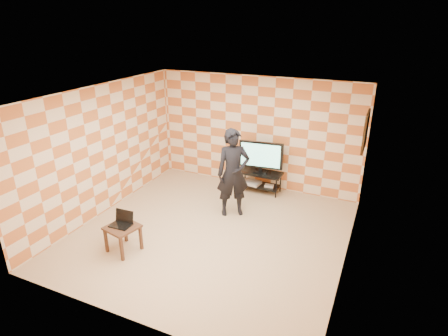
{
  "coord_description": "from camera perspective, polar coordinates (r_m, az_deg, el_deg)",
  "views": [
    {
      "loc": [
        2.82,
        -5.65,
        3.95
      ],
      "look_at": [
        0.0,
        0.6,
        1.15
      ],
      "focal_mm": 30.0,
      "sensor_mm": 36.0,
      "label": 1
    }
  ],
  "objects": [
    {
      "name": "game_console",
      "position": [
        8.97,
        6.89,
        -2.7
      ],
      "size": [
        0.22,
        0.17,
        0.05
      ],
      "primitive_type": "cube",
      "rotation": [
        0.0,
        0.0,
        0.12
      ],
      "color": "silver",
      "rests_on": "tv_stand"
    },
    {
      "name": "wall_left",
      "position": [
        8.18,
        -18.0,
        2.57
      ],
      "size": [
        0.02,
        5.0,
        2.7
      ],
      "primitive_type": "cube",
      "color": "beige",
      "rests_on": "ground"
    },
    {
      "name": "tv_stand",
      "position": [
        8.98,
        5.53,
        -1.42
      ],
      "size": [
        1.04,
        0.47,
        0.5
      ],
      "color": "black",
      "rests_on": "floor"
    },
    {
      "name": "person",
      "position": [
        7.72,
        1.4,
        -0.78
      ],
      "size": [
        0.82,
        0.75,
        1.87
      ],
      "primitive_type": "imported",
      "rotation": [
        0.0,
        0.0,
        0.58
      ],
      "color": "black",
      "rests_on": "floor"
    },
    {
      "name": "laptop",
      "position": [
        6.95,
        -15.27,
        -7.92
      ],
      "size": [
        0.38,
        0.3,
        0.24
      ],
      "color": "black",
      "rests_on": "side_table"
    },
    {
      "name": "side_table",
      "position": [
        6.96,
        -15.2,
        -9.2
      ],
      "size": [
        0.62,
        0.62,
        0.5
      ],
      "color": "#332014",
      "rests_on": "floor"
    },
    {
      "name": "tv",
      "position": [
        8.77,
        5.65,
        1.87
      ],
      "size": [
        1.04,
        0.23,
        0.75
      ],
      "color": "black",
      "rests_on": "tv_stand"
    },
    {
      "name": "floor",
      "position": [
        7.45,
        -1.93,
        -9.83
      ],
      "size": [
        5.0,
        5.0,
        0.0
      ],
      "primitive_type": "plane",
      "color": "tan",
      "rests_on": "ground"
    },
    {
      "name": "wall_right",
      "position": [
        6.22,
        19.09,
        -3.77
      ],
      "size": [
        0.02,
        5.0,
        2.7
      ],
      "primitive_type": "cube",
      "color": "beige",
      "rests_on": "ground"
    },
    {
      "name": "wall_front",
      "position": [
        4.96,
        -15.15,
        -10.24
      ],
      "size": [
        5.0,
        0.02,
        2.7
      ],
      "primitive_type": "cube",
      "color": "beige",
      "rests_on": "ground"
    },
    {
      "name": "dvd_player",
      "position": [
        9.07,
        4.21,
        -2.22
      ],
      "size": [
        0.46,
        0.36,
        0.07
      ],
      "primitive_type": "cube",
      "rotation": [
        0.0,
        0.0,
        -0.13
      ],
      "color": "#B9B9BB",
      "rests_on": "tv_stand"
    },
    {
      "name": "wall_back",
      "position": [
        9.0,
        5.0,
        5.35
      ],
      "size": [
        5.0,
        0.02,
        2.7
      ],
      "primitive_type": "cube",
      "color": "beige",
      "rests_on": "ground"
    },
    {
      "name": "ceiling",
      "position": [
        6.44,
        -2.24,
        11.01
      ],
      "size": [
        5.0,
        5.0,
        0.02
      ],
      "primitive_type": "cube",
      "color": "white",
      "rests_on": "wall_back"
    },
    {
      "name": "wall_art",
      "position": [
        7.48,
        20.78,
        5.25
      ],
      "size": [
        0.04,
        0.72,
        0.72
      ],
      "color": "black",
      "rests_on": "wall_right"
    }
  ]
}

